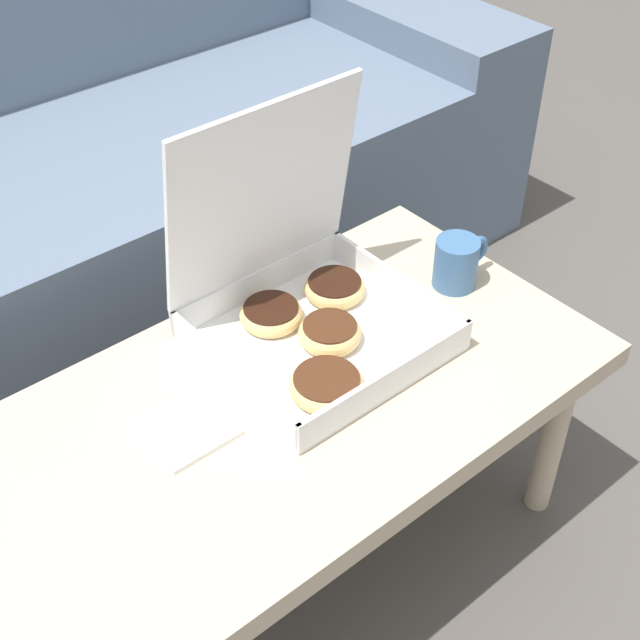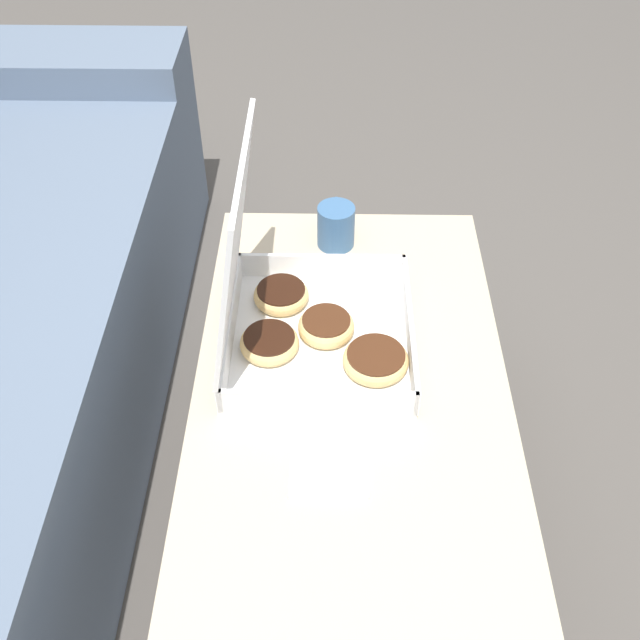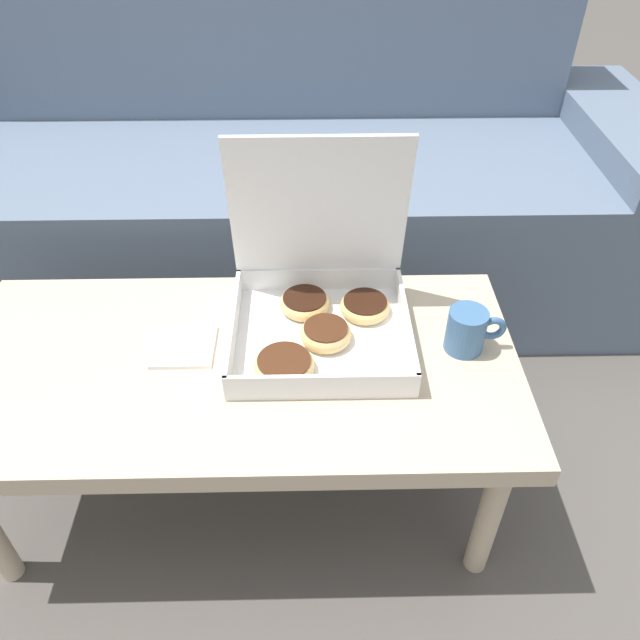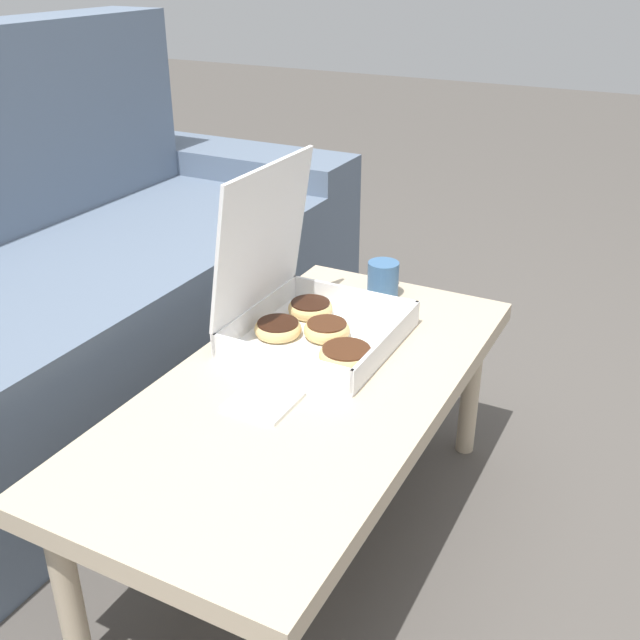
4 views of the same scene
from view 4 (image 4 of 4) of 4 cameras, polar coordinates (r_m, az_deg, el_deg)
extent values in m
plane|color=#514C47|center=(1.67, -2.61, -15.76)|extent=(12.00, 12.00, 0.00)
cube|color=slate|center=(1.88, -19.67, -3.82)|extent=(1.77, 0.56, 0.45)
cube|color=slate|center=(2.62, -5.68, 7.23)|extent=(0.24, 0.76, 0.53)
cube|color=#C6B293|center=(1.43, -1.01, -5.43)|extent=(1.04, 0.51, 0.04)
cylinder|color=#C6B293|center=(1.84, 11.39, -5.19)|extent=(0.04, 0.04, 0.35)
cylinder|color=#C6B293|center=(1.37, -18.61, -19.33)|extent=(0.04, 0.04, 0.35)
cylinder|color=#C6B293|center=(1.96, 0.42, -2.51)|extent=(0.04, 0.04, 0.35)
cube|color=white|center=(1.56, 0.00, -1.51)|extent=(0.33, 0.31, 0.01)
cube|color=white|center=(1.49, 5.17, -1.80)|extent=(0.33, 0.01, 0.05)
cube|color=white|center=(1.61, -4.77, 0.54)|extent=(0.33, 0.01, 0.05)
cube|color=white|center=(1.42, -3.03, -3.24)|extent=(0.01, 0.31, 0.05)
cube|color=white|center=(1.67, 2.56, 1.67)|extent=(0.01, 0.31, 0.05)
cube|color=white|center=(1.53, -4.36, 6.36)|extent=(0.33, 0.06, 0.31)
torus|color=#E5BC75|center=(1.46, 2.02, -2.71)|extent=(0.11, 0.11, 0.03)
cylinder|color=#472614|center=(1.46, 2.03, -2.40)|extent=(0.10, 0.10, 0.01)
torus|color=#E5BC75|center=(1.56, -3.22, -0.68)|extent=(0.10, 0.10, 0.03)
cylinder|color=black|center=(1.56, -3.23, -0.39)|extent=(0.09, 0.09, 0.01)
torus|color=#E5BC75|center=(1.55, 0.52, -0.77)|extent=(0.10, 0.10, 0.03)
cylinder|color=#472614|center=(1.55, 0.52, -0.45)|extent=(0.08, 0.08, 0.01)
torus|color=#E5BC75|center=(1.65, -0.73, 0.90)|extent=(0.10, 0.10, 0.03)
cylinder|color=black|center=(1.65, -0.74, 1.17)|extent=(0.09, 0.09, 0.01)
cylinder|color=#3D6693|center=(1.75, 4.82, 3.09)|extent=(0.07, 0.07, 0.09)
torus|color=#3D6693|center=(1.79, 5.44, 3.77)|extent=(0.05, 0.01, 0.05)
cube|color=white|center=(1.36, -4.34, -6.18)|extent=(0.11, 0.11, 0.01)
camera|label=1|loc=(0.61, 51.46, 35.01)|focal=50.00mm
camera|label=2|loc=(0.72, -42.78, 35.62)|focal=42.00mm
camera|label=3|loc=(1.23, 43.14, 23.27)|focal=35.00mm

